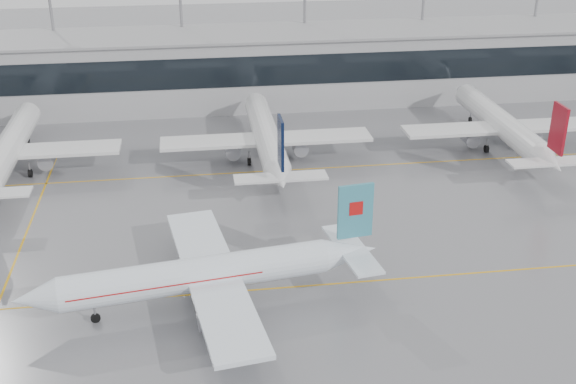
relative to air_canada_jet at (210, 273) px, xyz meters
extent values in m
plane|color=slate|center=(9.43, 1.88, -3.41)|extent=(320.00, 320.00, 0.00)
cube|color=#E5A10F|center=(9.43, 1.88, -3.41)|extent=(120.00, 0.25, 0.01)
cube|color=#E5A10F|center=(9.43, 31.88, -3.41)|extent=(120.00, 0.25, 0.01)
cube|color=#E5A10F|center=(-20.57, 16.88, -3.41)|extent=(0.25, 60.00, 0.01)
cube|color=#9D9DA1|center=(9.43, 63.88, 2.59)|extent=(180.00, 15.00, 12.00)
cube|color=black|center=(9.43, 56.33, 4.09)|extent=(180.00, 0.20, 5.00)
cube|color=gray|center=(9.43, 63.88, 8.79)|extent=(182.00, 16.00, 0.40)
cylinder|color=gray|center=(-23.57, 69.88, 7.59)|extent=(0.50, 0.50, 22.00)
cylinder|color=gray|center=(-1.57, 69.88, 7.59)|extent=(0.50, 0.50, 22.00)
cylinder|color=gray|center=(20.43, 69.88, 7.59)|extent=(0.50, 0.50, 22.00)
cylinder|color=gray|center=(42.43, 69.88, 7.59)|extent=(0.50, 0.50, 22.00)
cylinder|color=gray|center=(64.43, 69.88, 7.59)|extent=(0.50, 0.50, 22.00)
cylinder|color=white|center=(-1.29, -0.19, 0.10)|extent=(25.50, 6.91, 3.32)
cone|color=white|center=(-15.78, -2.29, 0.10)|extent=(4.43, 3.86, 3.32)
cone|color=white|center=(14.00, 2.03, 0.10)|extent=(6.02, 4.09, 3.32)
cube|color=white|center=(0.20, 0.03, -0.30)|extent=(8.88, 27.83, 0.45)
cube|color=white|center=(14.20, 2.06, 0.40)|extent=(4.28, 10.83, 0.25)
cube|color=teal|center=(14.39, 2.09, 4.59)|extent=(3.61, 0.86, 5.66)
cylinder|color=gray|center=(0.39, -4.79, -1.80)|extent=(3.86, 2.59, 2.10)
cylinder|color=gray|center=(-0.99, 4.71, -1.80)|extent=(3.86, 2.59, 2.10)
cylinder|color=gray|center=(-10.83, -1.57, -2.26)|extent=(0.20, 0.20, 1.40)
cylinder|color=black|center=(-10.83, -1.57, -2.96)|extent=(0.93, 0.43, 0.90)
cylinder|color=gray|center=(1.56, -2.40, -2.16)|extent=(0.24, 0.24, 1.40)
cylinder|color=black|center=(1.56, -2.40, -2.86)|extent=(1.15, 0.60, 1.10)
cylinder|color=gray|center=(0.81, 2.75, -2.16)|extent=(0.24, 0.24, 1.40)
cylinder|color=black|center=(0.81, 2.75, -2.86)|extent=(1.15, 0.60, 1.10)
cube|color=#B70F0F|center=(14.39, 2.09, 4.96)|extent=(1.45, 0.65, 1.40)
cube|color=#B70F0F|center=(-4.26, -0.62, 0.30)|extent=(18.29, 5.90, 0.12)
cylinder|color=silver|center=(-25.57, 36.88, 0.39)|extent=(3.59, 27.36, 3.59)
cone|color=silver|center=(-25.57, 52.56, 0.39)|extent=(3.59, 4.00, 3.59)
cube|color=silver|center=(-25.57, 35.38, -0.01)|extent=(29.64, 5.00, 0.45)
cylinder|color=gray|center=(-20.77, 35.88, -1.51)|extent=(2.10, 3.60, 2.10)
cylinder|color=gray|center=(-25.57, 47.56, -2.19)|extent=(0.20, 0.20, 1.56)
cylinder|color=black|center=(-25.57, 47.56, -2.96)|extent=(0.30, 0.90, 0.90)
cylinder|color=gray|center=(-22.97, 34.38, -2.09)|extent=(0.24, 0.24, 1.56)
cylinder|color=black|center=(-22.97, 34.38, -2.86)|extent=(0.45, 1.10, 1.10)
cylinder|color=silver|center=(9.43, 36.88, 0.39)|extent=(3.59, 27.36, 3.59)
cone|color=silver|center=(9.43, 52.56, 0.39)|extent=(3.59, 4.00, 3.59)
cone|color=silver|center=(9.43, 20.40, 0.39)|extent=(3.59, 5.60, 3.59)
cube|color=silver|center=(9.43, 35.38, -0.01)|extent=(29.64, 5.00, 0.45)
cube|color=silver|center=(9.43, 20.20, 0.69)|extent=(11.40, 2.80, 0.25)
cube|color=black|center=(9.43, 20.00, 5.24)|extent=(0.35, 3.60, 6.12)
cylinder|color=gray|center=(4.63, 35.88, -1.51)|extent=(2.10, 3.60, 2.10)
cylinder|color=gray|center=(14.23, 35.88, -1.51)|extent=(2.10, 3.60, 2.10)
cylinder|color=gray|center=(9.43, 47.56, -2.19)|extent=(0.20, 0.20, 1.56)
cylinder|color=black|center=(9.43, 47.56, -2.96)|extent=(0.30, 0.90, 0.90)
cylinder|color=gray|center=(6.83, 34.38, -2.09)|extent=(0.24, 0.24, 1.56)
cylinder|color=black|center=(6.83, 34.38, -2.86)|extent=(0.45, 1.10, 1.10)
cylinder|color=gray|center=(12.03, 34.38, -2.09)|extent=(0.24, 0.24, 1.56)
cylinder|color=black|center=(12.03, 34.38, -2.86)|extent=(0.45, 1.10, 1.10)
cylinder|color=silver|center=(44.43, 36.88, 0.39)|extent=(3.59, 27.36, 3.59)
cone|color=silver|center=(44.43, 52.56, 0.39)|extent=(3.59, 4.00, 3.59)
cone|color=silver|center=(44.43, 20.40, 0.39)|extent=(3.59, 5.60, 3.59)
cube|color=silver|center=(44.43, 35.38, -0.01)|extent=(29.64, 5.00, 0.45)
cube|color=silver|center=(44.43, 20.20, 0.69)|extent=(11.40, 2.80, 0.25)
cube|color=maroon|center=(44.43, 20.00, 5.24)|extent=(0.35, 3.60, 6.12)
cylinder|color=gray|center=(39.63, 35.88, -1.51)|extent=(2.10, 3.60, 2.10)
cylinder|color=gray|center=(49.23, 35.88, -1.51)|extent=(2.10, 3.60, 2.10)
cylinder|color=gray|center=(44.43, 47.56, -2.19)|extent=(0.20, 0.20, 1.56)
cylinder|color=black|center=(44.43, 47.56, -2.96)|extent=(0.30, 0.90, 0.90)
cylinder|color=gray|center=(41.83, 34.38, -2.09)|extent=(0.24, 0.24, 1.56)
cylinder|color=black|center=(41.83, 34.38, -2.86)|extent=(0.45, 1.10, 1.10)
cylinder|color=gray|center=(47.03, 34.38, -2.09)|extent=(0.24, 0.24, 1.56)
cylinder|color=black|center=(47.03, 34.38, -2.86)|extent=(0.45, 1.10, 1.10)
camera|label=1|loc=(-1.00, -59.43, 35.68)|focal=45.00mm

